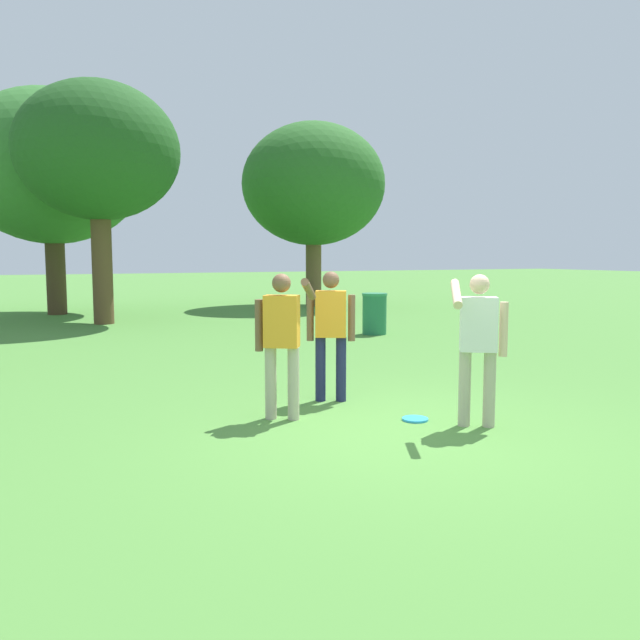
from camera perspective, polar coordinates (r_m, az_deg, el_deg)
ground_plane at (r=6.79m, az=6.97°, el=-9.93°), size 120.00×120.00×0.00m
person_thrower at (r=6.96m, az=14.04°, el=-1.60°), size 0.82×0.55×1.64m
person_catcher at (r=7.09m, az=-3.43°, el=-1.30°), size 0.82×0.55×1.64m
person_bystander at (r=7.96m, az=0.98°, el=-0.65°), size 0.55×0.37×1.64m
frisbee at (r=7.27m, az=8.54°, el=-8.80°), size 0.29×0.29×0.03m
trash_can_beside_table at (r=14.84m, az=4.91°, el=0.58°), size 0.59×0.59×0.96m
tree_broad_center at (r=21.52m, az=-22.98°, el=12.47°), size 5.49×5.49×6.85m
tree_far_right at (r=18.14m, az=-19.29°, el=14.01°), size 4.23×4.23×6.36m
tree_slender_mid at (r=23.17m, az=-0.59°, el=12.04°), size 5.11×5.11×6.53m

